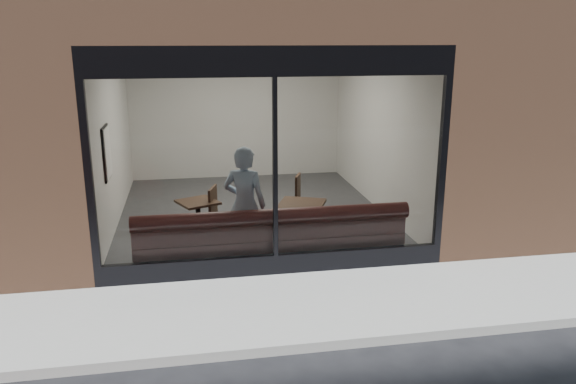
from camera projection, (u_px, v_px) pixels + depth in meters
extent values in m
plane|color=black|center=(305.00, 348.00, 6.16)|extent=(120.00, 120.00, 0.00)
cube|color=gray|center=(289.00, 307.00, 7.11)|extent=(40.00, 2.00, 0.01)
cube|color=gray|center=(306.00, 346.00, 6.10)|extent=(40.00, 0.10, 0.12)
cube|color=brown|center=(71.00, 115.00, 12.69)|extent=(2.50, 12.00, 3.20)
cube|color=brown|center=(387.00, 108.00, 13.97)|extent=(2.50, 12.00, 3.20)
cube|color=brown|center=(227.00, 98.00, 16.17)|extent=(5.00, 6.00, 3.20)
plane|color=#2D2D30|center=(252.00, 212.00, 10.90)|extent=(6.00, 6.00, 0.00)
plane|color=white|center=(249.00, 44.00, 10.06)|extent=(6.00, 6.00, 0.00)
plane|color=silver|center=(236.00, 112.00, 13.32)|extent=(5.00, 0.00, 5.00)
plane|color=silver|center=(113.00, 136.00, 10.06)|extent=(0.00, 6.00, 6.00)
plane|color=silver|center=(378.00, 128.00, 10.90)|extent=(0.00, 6.00, 6.00)
cube|color=black|center=(276.00, 264.00, 8.07)|extent=(5.00, 0.10, 0.30)
cube|color=black|center=(274.00, 61.00, 7.31)|extent=(5.00, 0.10, 0.40)
cube|color=black|center=(275.00, 169.00, 7.70)|extent=(0.06, 0.10, 2.50)
plane|color=white|center=(275.00, 170.00, 7.67)|extent=(4.80, 0.00, 4.80)
cube|color=#391415|center=(271.00, 249.00, 8.43)|extent=(4.00, 0.55, 0.45)
imported|color=#A3BDD8|center=(245.00, 205.00, 8.39)|extent=(0.76, 0.65, 1.77)
cube|color=black|center=(198.00, 202.00, 9.02)|extent=(0.76, 0.76, 0.04)
cube|color=black|center=(301.00, 204.00, 8.91)|extent=(0.91, 0.91, 0.04)
cube|color=black|center=(203.00, 228.00, 9.32)|extent=(0.55, 0.55, 0.04)
cube|color=black|center=(287.00, 212.00, 10.16)|extent=(0.51, 0.51, 0.04)
cube|color=white|center=(108.00, 153.00, 9.06)|extent=(0.02, 0.61, 0.81)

